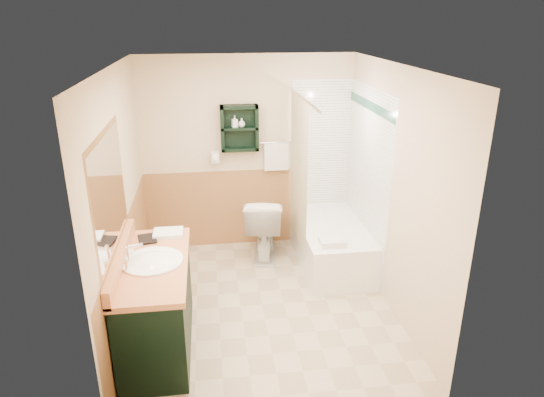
{
  "coord_description": "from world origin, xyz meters",
  "views": [
    {
      "loc": [
        -0.47,
        -4.27,
        2.83
      ],
      "look_at": [
        0.13,
        0.2,
        1.1
      ],
      "focal_mm": 32.0,
      "sensor_mm": 36.0,
      "label": 1
    }
  ],
  "objects_px": {
    "hair_dryer": "(215,157)",
    "toilet": "(264,227)",
    "bathtub": "(331,243)",
    "soap_bottle_a": "(235,125)",
    "wall_shelf": "(239,128)",
    "soap_bottle_b": "(242,124)",
    "vanity": "(157,305)",
    "vanity_book": "(137,231)"
  },
  "relations": [
    {
      "from": "soap_bottle_a",
      "to": "vanity",
      "type": "bearing_deg",
      "value": -113.58
    },
    {
      "from": "hair_dryer",
      "to": "toilet",
      "type": "bearing_deg",
      "value": -30.93
    },
    {
      "from": "toilet",
      "to": "vanity_book",
      "type": "relative_size",
      "value": 3.64
    },
    {
      "from": "soap_bottle_a",
      "to": "hair_dryer",
      "type": "bearing_deg",
      "value": 173.01
    },
    {
      "from": "vanity",
      "to": "vanity_book",
      "type": "relative_size",
      "value": 6.21
    },
    {
      "from": "vanity",
      "to": "wall_shelf",
      "type": "bearing_deg",
      "value": 65.11
    },
    {
      "from": "bathtub",
      "to": "soap_bottle_a",
      "type": "height_order",
      "value": "soap_bottle_a"
    },
    {
      "from": "hair_dryer",
      "to": "toilet",
      "type": "xyz_separation_m",
      "value": [
        0.55,
        -0.33,
        -0.81
      ]
    },
    {
      "from": "vanity_book",
      "to": "soap_bottle_a",
      "type": "xyz_separation_m",
      "value": [
        1.0,
        1.5,
        0.63
      ]
    },
    {
      "from": "vanity",
      "to": "soap_bottle_b",
      "type": "height_order",
      "value": "soap_bottle_b"
    },
    {
      "from": "bathtub",
      "to": "soap_bottle_b",
      "type": "bearing_deg",
      "value": 149.49
    },
    {
      "from": "bathtub",
      "to": "vanity_book",
      "type": "height_order",
      "value": "vanity_book"
    },
    {
      "from": "bathtub",
      "to": "toilet",
      "type": "relative_size",
      "value": 1.9
    },
    {
      "from": "hair_dryer",
      "to": "vanity",
      "type": "height_order",
      "value": "hair_dryer"
    },
    {
      "from": "wall_shelf",
      "to": "hair_dryer",
      "type": "distance_m",
      "value": 0.46
    },
    {
      "from": "bathtub",
      "to": "hair_dryer",
      "type": "bearing_deg",
      "value": 155.0
    },
    {
      "from": "soap_bottle_b",
      "to": "vanity_book",
      "type": "bearing_deg",
      "value": -125.95
    },
    {
      "from": "vanity",
      "to": "bathtub",
      "type": "relative_size",
      "value": 0.9
    },
    {
      "from": "wall_shelf",
      "to": "bathtub",
      "type": "bearing_deg",
      "value": -30.04
    },
    {
      "from": "vanity_book",
      "to": "soap_bottle_a",
      "type": "bearing_deg",
      "value": 44.64
    },
    {
      "from": "vanity",
      "to": "bathtub",
      "type": "distance_m",
      "value": 2.35
    },
    {
      "from": "hair_dryer",
      "to": "soap_bottle_b",
      "type": "relative_size",
      "value": 2.27
    },
    {
      "from": "vanity_book",
      "to": "soap_bottle_a",
      "type": "height_order",
      "value": "soap_bottle_a"
    },
    {
      "from": "vanity",
      "to": "soap_bottle_a",
      "type": "bearing_deg",
      "value": 66.42
    },
    {
      "from": "bathtub",
      "to": "soap_bottle_a",
      "type": "bearing_deg",
      "value": 151.45
    },
    {
      "from": "vanity_book",
      "to": "soap_bottle_b",
      "type": "distance_m",
      "value": 1.96
    },
    {
      "from": "bathtub",
      "to": "soap_bottle_a",
      "type": "xyz_separation_m",
      "value": [
        -1.08,
        0.59,
        1.34
      ]
    },
    {
      "from": "hair_dryer",
      "to": "vanity_book",
      "type": "distance_m",
      "value": 1.72
    },
    {
      "from": "vanity",
      "to": "soap_bottle_a",
      "type": "height_order",
      "value": "soap_bottle_a"
    },
    {
      "from": "toilet",
      "to": "soap_bottle_b",
      "type": "xyz_separation_m",
      "value": [
        -0.22,
        0.3,
        1.22
      ]
    },
    {
      "from": "vanity",
      "to": "vanity_book",
      "type": "xyz_separation_m",
      "value": [
        -0.17,
        0.42,
        0.54
      ]
    },
    {
      "from": "hair_dryer",
      "to": "soap_bottle_b",
      "type": "height_order",
      "value": "soap_bottle_b"
    },
    {
      "from": "wall_shelf",
      "to": "hair_dryer",
      "type": "xyz_separation_m",
      "value": [
        -0.3,
        0.02,
        -0.35
      ]
    },
    {
      "from": "vanity",
      "to": "vanity_book",
      "type": "bearing_deg",
      "value": 111.26
    },
    {
      "from": "wall_shelf",
      "to": "soap_bottle_b",
      "type": "bearing_deg",
      "value": -10.25
    },
    {
      "from": "bathtub",
      "to": "soap_bottle_a",
      "type": "relative_size",
      "value": 10.78
    },
    {
      "from": "bathtub",
      "to": "soap_bottle_b",
      "type": "relative_size",
      "value": 14.16
    },
    {
      "from": "soap_bottle_b",
      "to": "soap_bottle_a",
      "type": "bearing_deg",
      "value": 180.0
    },
    {
      "from": "wall_shelf",
      "to": "hair_dryer",
      "type": "bearing_deg",
      "value": 175.24
    },
    {
      "from": "hair_dryer",
      "to": "vanity_book",
      "type": "height_order",
      "value": "hair_dryer"
    },
    {
      "from": "vanity_book",
      "to": "soap_bottle_b",
      "type": "height_order",
      "value": "soap_bottle_b"
    },
    {
      "from": "wall_shelf",
      "to": "soap_bottle_b",
      "type": "distance_m",
      "value": 0.06
    }
  ]
}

